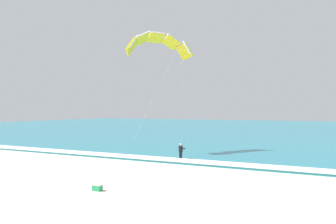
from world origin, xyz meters
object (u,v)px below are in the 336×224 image
(surfboard, at_px, (181,160))
(kitesurfer, at_px, (181,151))
(kite_primary, at_px, (158,43))
(cooler_box, at_px, (97,187))

(surfboard, height_order, kitesurfer, kitesurfer)
(kite_primary, distance_m, cooler_box, 20.22)
(kite_primary, xyz_separation_m, cooler_box, (3.71, -15.59, -12.32))
(kitesurfer, bearing_deg, kite_primary, 141.72)
(kitesurfer, xyz_separation_m, cooler_box, (-0.46, -12.31, -0.74))
(kitesurfer, relative_size, kite_primary, 0.13)
(kite_primary, bearing_deg, cooler_box, -76.63)
(kitesurfer, height_order, kite_primary, kite_primary)
(kitesurfer, distance_m, kite_primary, 12.74)
(kite_primary, height_order, cooler_box, kite_primary)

